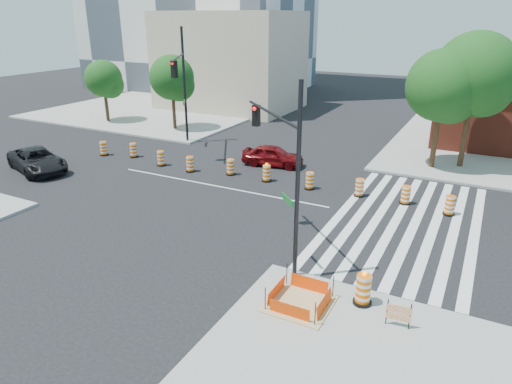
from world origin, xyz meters
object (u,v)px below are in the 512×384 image
red_coupe (273,155)px  dark_suv (37,160)px  signal_pole_nw (181,78)px  signal_pole_se (282,154)px

red_coupe → dark_suv: (-13.19, -8.17, 0.03)m
red_coupe → signal_pole_nw: (-7.86, 0.80, 4.59)m
dark_suv → signal_pole_nw: size_ratio=0.61×
dark_suv → signal_pole_nw: bearing=-11.2°
dark_suv → signal_pole_se: size_ratio=0.71×
red_coupe → signal_pole_se: bearing=-162.0°
dark_suv → signal_pole_nw: 11.39m
signal_pole_nw → red_coupe: bearing=54.2°
red_coupe → dark_suv: dark_suv is taller
dark_suv → signal_pole_se: 19.65m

